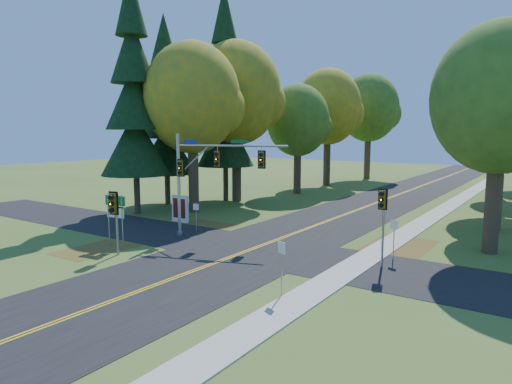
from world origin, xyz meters
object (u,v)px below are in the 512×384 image
Objects in this scene: traffic_mast at (205,171)px; east_signal_pole at (383,208)px; info_kiosk at (180,209)px; route_sign_cluster at (115,210)px.

east_signal_pole is (11.60, -0.22, -1.23)m from traffic_mast.
info_kiosk is (-4.90, 2.82, -3.28)m from traffic_mast.
route_sign_cluster is at bearing -162.15° from east_signal_pole.
east_signal_pole is at bearing -20.58° from traffic_mast.
route_sign_cluster is at bearing -78.34° from info_kiosk.
traffic_mast is at bearing 179.18° from east_signal_pole.
east_signal_pole is 16.90m from info_kiosk.
traffic_mast is at bearing -33.62° from info_kiosk.
info_kiosk is at bearing 169.84° from east_signal_pole.
info_kiosk is (-2.09, 7.60, -1.20)m from route_sign_cluster.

